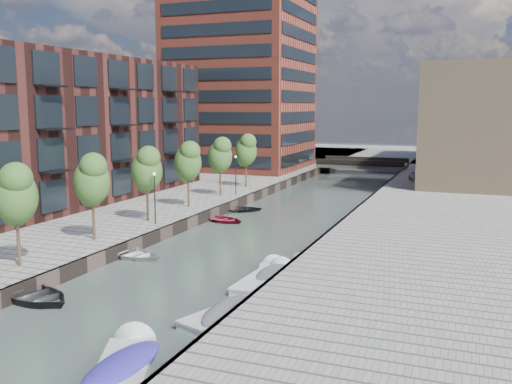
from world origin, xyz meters
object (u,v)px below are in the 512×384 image
Objects in this scene: tree_4 at (188,160)px; tree_6 at (246,149)px; tree_1 at (15,193)px; tree_2 at (92,178)px; sloop_1 at (34,301)px; car at (418,176)px; sloop_3 at (133,258)px; motorboat_0 at (125,365)px; sloop_2 at (224,222)px; motorboat_3 at (285,269)px; tree_3 at (147,168)px; motorboat_2 at (268,280)px; tree_5 at (220,154)px; sloop_4 at (240,211)px; motorboat_1 at (234,313)px; motorboat_4 at (272,274)px; bridge at (363,164)px.

tree_4 and tree_6 have the same top height.
tree_1 and tree_4 have the same top height.
tree_2 reaches higher than sloop_1.
tree_6 reaches higher than car.
sloop_3 is 0.77× the size of motorboat_0.
motorboat_3 is at bearing -126.17° from sloop_2.
tree_3 is 37.51m from car.
motorboat_2 is (9.72, -15.06, 0.11)m from sloop_2.
tree_3 is 14.00m from tree_5.
tree_2 is at bearing -90.00° from tree_6.
motorboat_2 is (10.43, -1.74, 0.11)m from sloop_3.
motorboat_0 is 1.05× the size of motorboat_2.
sloop_3 is 1.06× the size of sloop_4.
motorboat_4 is at bearing 94.01° from motorboat_1.
tree_2 is 14.82m from motorboat_3.
motorboat_2 is (10.48, 7.58, 0.11)m from sloop_1.
tree_1 is at bearing 66.16° from sloop_1.
motorboat_3 is (10.75, 0.49, 0.18)m from sloop_3.
sloop_2 is 16.29m from motorboat_3.
tree_4 is 1.00× the size of tree_6.
tree_1 is 1.01× the size of motorboat_0.
tree_5 is 26.17m from motorboat_4.
sloop_4 is at bearing 117.88° from motorboat_4.
tree_6 is at bearing -4.06° from sloop_4.
tree_3 reaches higher than bridge.
tree_5 is 1.39× the size of sloop_4.
motorboat_1 is at bearing -89.37° from motorboat_3.
tree_1 is at bearing 164.33° from sloop_3.
tree_2 reaches higher than motorboat_1.
sloop_3 is (3.15, -14.01, -5.31)m from tree_4.
car is at bearing 46.14° from tree_5.
tree_5 is at bearing 90.00° from tree_3.
tree_5 is 30.96m from sloop_1.
tree_3 is 9.34m from sloop_3.
bridge is at bearing 9.27° from sloop_2.
tree_1 is 14.00m from tree_3.
tree_5 is at bearing 42.40° from sloop_2.
car reaches higher than bridge.
bridge is 2.21× the size of motorboat_0.
tree_1 is at bearing -158.88° from motorboat_2.
bridge reaches higher than sloop_1.
car is (14.12, 26.41, 1.65)m from sloop_2.
tree_1 reaches higher than sloop_2.
tree_5 is at bearing 109.13° from motorboat_0.
bridge is at bearing -31.51° from sloop_4.
sloop_3 is at bearing -65.78° from tree_3.
motorboat_3 is (5.40, -53.52, -1.21)m from bridge.
tree_6 is at bearing -167.34° from car.
motorboat_0 is at bearing -95.15° from motorboat_4.
sloop_3 is (3.15, 6.99, -5.31)m from tree_1.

